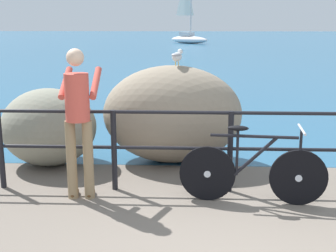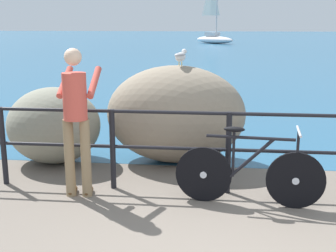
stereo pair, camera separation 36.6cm
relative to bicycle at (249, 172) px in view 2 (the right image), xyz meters
name	(u,v)px [view 2 (the right image)]	position (x,y,z in m)	size (l,w,h in m)	color
ground_plane	(220,64)	(-0.24, 18.32, -0.44)	(120.00, 120.00, 0.10)	#6B6056
sea_surface	(219,40)	(-0.24, 46.33, -0.39)	(120.00, 90.00, 0.01)	#285B7F
promenade_railing	(229,143)	(-0.24, 0.35, 0.25)	(8.69, 0.07, 1.02)	black
bicycle	(249,172)	(0.00, 0.00, 0.00)	(1.70, 0.48, 0.92)	black
person_at_railing	(76,116)	(-2.03, 0.07, 0.60)	(0.46, 0.64, 1.78)	#8C7251
breakwater_boulder_main	(176,114)	(-0.99, 1.56, 0.34)	(2.06, 1.35, 1.45)	gray
breakwater_boulder_left	(54,125)	(-2.79, 1.32, 0.18)	(1.38, 1.24, 1.13)	gray
seagull	(181,56)	(-0.92, 1.53, 1.20)	(0.21, 0.34, 0.23)	gold
sailboat	(214,36)	(-0.72, 38.45, 0.32)	(4.16, 3.89, 6.16)	white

